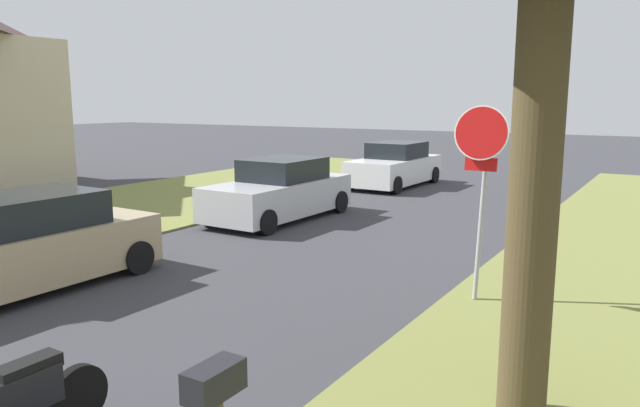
{
  "coord_description": "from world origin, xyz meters",
  "views": [
    {
      "loc": [
        6.66,
        2.68,
        3.08
      ],
      "look_at": [
        1.37,
        11.27,
        1.33
      ],
      "focal_mm": 33.65,
      "sensor_mm": 36.0,
      "label": 1
    }
  ],
  "objects_px": {
    "stop_sign_far": "(481,161)",
    "parked_sedan_silver": "(280,192)",
    "parked_sedan_white": "(395,166)",
    "curbside_mailbox": "(215,402)",
    "parked_sedan_tan": "(22,246)"
  },
  "relations": [
    {
      "from": "stop_sign_far",
      "to": "parked_sedan_silver",
      "type": "bearing_deg",
      "value": 149.35
    },
    {
      "from": "stop_sign_far",
      "to": "parked_sedan_silver",
      "type": "distance_m",
      "value": 7.54
    },
    {
      "from": "parked_sedan_white",
      "to": "curbside_mailbox",
      "type": "distance_m",
      "value": 18.0
    },
    {
      "from": "parked_sedan_tan",
      "to": "curbside_mailbox",
      "type": "xyz_separation_m",
      "value": [
        6.52,
        -2.69,
        0.33
      ]
    },
    {
      "from": "parked_sedan_white",
      "to": "curbside_mailbox",
      "type": "relative_size",
      "value": 3.49
    },
    {
      "from": "stop_sign_far",
      "to": "parked_sedan_silver",
      "type": "relative_size",
      "value": 0.67
    },
    {
      "from": "parked_sedan_silver",
      "to": "parked_sedan_tan",
      "type": "bearing_deg",
      "value": -91.16
    },
    {
      "from": "stop_sign_far",
      "to": "parked_sedan_tan",
      "type": "bearing_deg",
      "value": -153.4
    },
    {
      "from": "stop_sign_far",
      "to": "parked_sedan_silver",
      "type": "height_order",
      "value": "stop_sign_far"
    },
    {
      "from": "parked_sedan_tan",
      "to": "curbside_mailbox",
      "type": "height_order",
      "value": "parked_sedan_tan"
    },
    {
      "from": "parked_sedan_silver",
      "to": "parked_sedan_white",
      "type": "relative_size",
      "value": 1.0
    },
    {
      "from": "curbside_mailbox",
      "to": "parked_sedan_white",
      "type": "bearing_deg",
      "value": 110.72
    },
    {
      "from": "stop_sign_far",
      "to": "curbside_mailbox",
      "type": "relative_size",
      "value": 2.33
    },
    {
      "from": "stop_sign_far",
      "to": "parked_sedan_tan",
      "type": "distance_m",
      "value": 7.42
    },
    {
      "from": "stop_sign_far",
      "to": "parked_sedan_silver",
      "type": "xyz_separation_m",
      "value": [
        -6.36,
        3.77,
        -1.46
      ]
    }
  ]
}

